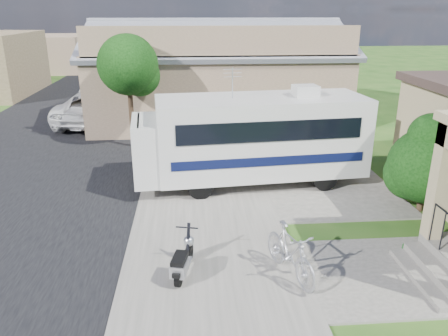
{
  "coord_description": "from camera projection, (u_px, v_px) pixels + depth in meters",
  "views": [
    {
      "loc": [
        -1.39,
        -8.81,
        5.44
      ],
      "look_at": [
        -0.5,
        2.5,
        1.3
      ],
      "focal_mm": 35.0,
      "sensor_mm": 36.0,
      "label": 1
    }
  ],
  "objects": [
    {
      "name": "ground",
      "position": [
        254.0,
        256.0,
        10.22
      ],
      "size": [
        120.0,
        120.0,
        0.0
      ],
      "primitive_type": "plane",
      "color": "#1D4612"
    },
    {
      "name": "street_slab",
      "position": [
        51.0,
        141.0,
        19.03
      ],
      "size": [
        9.0,
        80.0,
        0.02
      ],
      "primitive_type": "cube",
      "color": "black",
      "rests_on": "ground"
    },
    {
      "name": "sidewalk_slab",
      "position": [
        200.0,
        138.0,
        19.5
      ],
      "size": [
        4.0,
        80.0,
        0.06
      ],
      "primitive_type": "cube",
      "color": "#5B5952",
      "rests_on": "ground"
    },
    {
      "name": "driveway_slab",
      "position": [
        279.0,
        182.0,
        14.53
      ],
      "size": [
        7.0,
        6.0,
        0.05
      ],
      "primitive_type": "cube",
      "color": "#5B5952",
      "rests_on": "ground"
    },
    {
      "name": "walk_slab",
      "position": [
        397.0,
        273.0,
        9.49
      ],
      "size": [
        4.0,
        3.0,
        0.05
      ],
      "primitive_type": "cube",
      "color": "#5B5952",
      "rests_on": "ground"
    },
    {
      "name": "warehouse",
      "position": [
        216.0,
        80.0,
        22.62
      ],
      "size": [
        12.5,
        8.4,
        5.04
      ],
      "color": "#77604A",
      "rests_on": "ground"
    },
    {
      "name": "distant_bldg_near",
      "position": [
        42.0,
        53.0,
        40.41
      ],
      "size": [
        8.0,
        7.0,
        3.2
      ],
      "primitive_type": "cube",
      "color": "#77604A",
      "rests_on": "ground"
    },
    {
      "name": "street_tree_a",
      "position": [
        131.0,
        68.0,
        17.31
      ],
      "size": [
        2.44,
        2.4,
        4.58
      ],
      "color": "#2E2014",
      "rests_on": "ground"
    },
    {
      "name": "street_tree_b",
      "position": [
        151.0,
        45.0,
        26.63
      ],
      "size": [
        2.44,
        2.4,
        4.73
      ],
      "color": "#2E2014",
      "rests_on": "ground"
    },
    {
      "name": "street_tree_c",
      "position": [
        160.0,
        40.0,
        35.16
      ],
      "size": [
        2.44,
        2.4,
        4.42
      ],
      "color": "#2E2014",
      "rests_on": "ground"
    },
    {
      "name": "motorhome",
      "position": [
        252.0,
        136.0,
        13.94
      ],
      "size": [
        7.49,
        2.94,
        3.75
      ],
      "rotation": [
        0.0,
        0.0,
        0.09
      ],
      "color": "beige",
      "rests_on": "ground"
    },
    {
      "name": "shrub",
      "position": [
        428.0,
        162.0,
        12.1
      ],
      "size": [
        2.32,
        2.21,
        2.84
      ],
      "color": "#2E2014",
      "rests_on": "ground"
    },
    {
      "name": "scooter",
      "position": [
        183.0,
        260.0,
        9.26
      ],
      "size": [
        0.62,
        1.4,
        0.93
      ],
      "rotation": [
        0.0,
        0.0,
        -0.22
      ],
      "color": "black",
      "rests_on": "ground"
    },
    {
      "name": "bicycle",
      "position": [
        290.0,
        255.0,
        9.18
      ],
      "size": [
        1.12,
        1.98,
        1.15
      ],
      "primitive_type": "imported",
      "rotation": [
        0.0,
        0.0,
        0.33
      ],
      "color": "#B1B2B9",
      "rests_on": "ground"
    },
    {
      "name": "pickup_truck",
      "position": [
        100.0,
        106.0,
        22.03
      ],
      "size": [
        3.94,
        6.5,
        1.68
      ],
      "primitive_type": "imported",
      "rotation": [
        0.0,
        0.0,
        2.94
      ],
      "color": "silver",
      "rests_on": "ground"
    },
    {
      "name": "van",
      "position": [
        108.0,
        85.0,
        28.31
      ],
      "size": [
        3.12,
        5.78,
        1.59
      ],
      "primitive_type": "imported",
      "rotation": [
        0.0,
        0.0,
        -0.17
      ],
      "color": "silver",
      "rests_on": "ground"
    },
    {
      "name": "garden_hose",
      "position": [
        410.0,
        251.0,
        10.29
      ],
      "size": [
        0.36,
        0.36,
        0.16
      ],
      "primitive_type": "cylinder",
      "color": "#125A16",
      "rests_on": "ground"
    }
  ]
}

